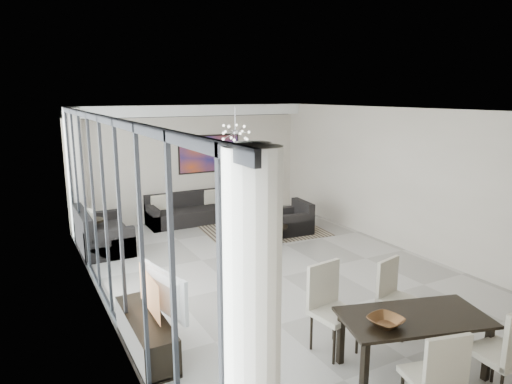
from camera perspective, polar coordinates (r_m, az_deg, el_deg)
room_shell at (r=8.02m, az=6.30°, el=-0.25°), size 6.00×9.00×2.90m
window_wall at (r=6.76m, az=-17.59°, el=-2.96°), size 0.37×8.95×2.90m
soffit at (r=11.47m, az=-7.98°, el=10.07°), size 5.98×0.40×0.26m
painting at (r=11.90m, az=-5.85°, el=4.79°), size 1.68×0.04×0.98m
chandelier at (r=9.96m, az=-2.61°, el=7.46°), size 0.66×0.66×0.71m
rug at (r=10.83m, az=0.89°, el=-4.79°), size 2.83×2.26×0.01m
coffee_table at (r=10.08m, az=1.18°, el=-4.97°), size 0.98×0.98×0.34m
bowl_coffee at (r=10.06m, az=0.77°, el=-3.92°), size 0.23×0.23×0.07m
sofa_main at (r=11.53m, az=-8.42°, el=-2.61°), size 2.04×0.84×0.74m
loveseat at (r=10.02m, az=-18.81°, el=-5.19°), size 0.95×1.69×0.85m
armchair at (r=10.68m, az=4.50°, el=-3.74°), size 0.88×0.92×0.72m
side_table at (r=10.18m, az=-19.62°, el=-4.30°), size 0.44×0.44×0.60m
tv_console at (r=6.11m, az=-13.61°, el=-16.84°), size 0.42×1.50×0.47m
television at (r=5.88m, az=-12.20°, el=-12.34°), size 0.35×0.99×0.57m
dining_table at (r=5.70m, az=19.11°, el=-15.23°), size 1.83×1.27×0.69m
dining_chair_sw at (r=4.94m, az=21.84°, el=-20.24°), size 0.57×0.57×1.02m
dining_chair_se at (r=5.54m, az=29.21°, el=-16.63°), size 0.54×0.54×1.10m
dining_chair_nw at (r=5.91m, az=9.11°, el=-13.26°), size 0.57×0.57×1.11m
dining_chair_ne at (r=6.55m, az=16.81°, el=-11.71°), size 0.55×0.55×0.99m
bowl_dining at (r=5.35m, az=15.92°, el=-15.30°), size 0.43×0.43×0.09m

